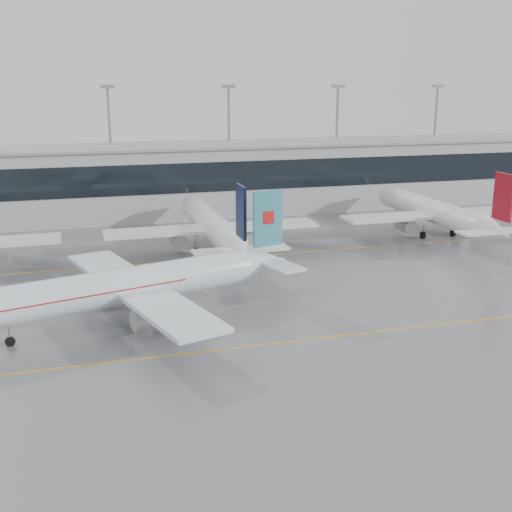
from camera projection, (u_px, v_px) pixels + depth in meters
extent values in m
plane|color=slate|center=(293.00, 341.00, 58.62)|extent=(320.00, 320.00, 0.00)
cube|color=#EBA20F|center=(293.00, 341.00, 58.62)|extent=(120.00, 0.25, 0.01)
cube|color=#EBA20F|center=(219.00, 258.00, 86.43)|extent=(120.00, 0.25, 0.01)
cube|color=#A8A7AB|center=(178.00, 181.00, 114.53)|extent=(180.00, 15.00, 12.00)
cube|color=black|center=(185.00, 178.00, 107.14)|extent=(180.00, 0.20, 5.00)
cube|color=gray|center=(177.00, 146.00, 112.92)|extent=(182.00, 16.00, 0.40)
cylinder|color=gray|center=(111.00, 151.00, 115.82)|extent=(0.50, 0.50, 22.00)
cube|color=gray|center=(107.00, 86.00, 112.88)|extent=(2.40, 1.00, 0.60)
cylinder|color=gray|center=(229.00, 148.00, 121.76)|extent=(0.50, 0.50, 22.00)
cube|color=gray|center=(229.00, 86.00, 118.82)|extent=(2.40, 1.00, 0.60)
cylinder|color=gray|center=(336.00, 145.00, 127.70)|extent=(0.50, 0.50, 22.00)
cube|color=gray|center=(338.00, 86.00, 124.75)|extent=(2.40, 1.00, 0.60)
cylinder|color=gray|center=(434.00, 142.00, 133.63)|extent=(0.50, 0.50, 22.00)
cube|color=gray|center=(438.00, 86.00, 130.69)|extent=(2.40, 1.00, 0.60)
cylinder|color=silver|center=(122.00, 287.00, 62.07)|extent=(27.30, 10.96, 3.59)
cone|color=silver|center=(264.00, 262.00, 70.54)|extent=(6.37, 4.99, 3.59)
cube|color=silver|center=(136.00, 288.00, 62.95)|extent=(12.94, 29.88, 0.45)
cube|color=silver|center=(266.00, 259.00, 70.57)|extent=(5.82, 11.73, 0.25)
cube|color=teal|center=(268.00, 219.00, 69.48)|extent=(3.56, 1.32, 6.12)
cylinder|color=#A5A5A5|center=(152.00, 318.00, 59.16)|extent=(4.04, 3.01, 2.10)
cylinder|color=#A5A5A5|center=(115.00, 290.00, 67.01)|extent=(4.04, 3.01, 2.10)
cylinder|color=gray|center=(9.00, 333.00, 57.26)|extent=(0.20, 0.20, 1.56)
cylinder|color=black|center=(10.00, 341.00, 57.46)|extent=(0.95, 0.54, 0.90)
cylinder|color=gray|center=(157.00, 314.00, 61.88)|extent=(0.24, 0.24, 1.56)
cylinder|color=black|center=(158.00, 321.00, 62.08)|extent=(1.18, 0.73, 1.10)
cylinder|color=gray|center=(137.00, 299.00, 66.13)|extent=(0.24, 0.24, 1.56)
cylinder|color=black|center=(137.00, 306.00, 66.33)|extent=(1.18, 0.73, 1.10)
cube|color=#B70F0F|center=(268.00, 217.00, 69.45)|extent=(1.47, 0.82, 1.40)
cube|color=#B70F0F|center=(91.00, 290.00, 60.48)|extent=(18.30, 8.42, 0.12)
cylinder|color=white|center=(210.00, 223.00, 90.08)|extent=(3.59, 27.36, 3.59)
cone|color=white|center=(190.00, 204.00, 104.61)|extent=(3.59, 4.00, 3.59)
cone|color=white|center=(240.00, 252.00, 74.80)|extent=(3.59, 5.60, 3.59)
cube|color=white|center=(213.00, 228.00, 88.79)|extent=(29.64, 5.00, 0.45)
cube|color=white|center=(241.00, 250.00, 74.54)|extent=(11.40, 2.80, 0.25)
cube|color=black|center=(241.00, 212.00, 73.16)|extent=(0.35, 3.60, 6.12)
cylinder|color=#A5A5A5|center=(178.00, 240.00, 88.35)|extent=(2.10, 3.60, 2.10)
cylinder|color=#A5A5A5|center=(245.00, 236.00, 90.94)|extent=(2.10, 3.60, 2.10)
cylinder|color=gray|center=(196.00, 226.00, 100.65)|extent=(0.20, 0.20, 1.56)
cylinder|color=black|center=(196.00, 230.00, 100.85)|extent=(0.30, 0.90, 0.90)
cylinder|color=gray|center=(196.00, 246.00, 87.70)|extent=(0.24, 0.24, 1.56)
cylinder|color=black|center=(196.00, 251.00, 87.90)|extent=(0.45, 1.10, 1.10)
cylinder|color=gray|center=(233.00, 243.00, 89.10)|extent=(0.24, 0.24, 1.56)
cylinder|color=black|center=(233.00, 249.00, 89.31)|extent=(0.45, 1.10, 1.10)
cylinder|color=white|center=(431.00, 210.00, 99.52)|extent=(3.59, 27.36, 3.59)
cone|color=white|center=(384.00, 194.00, 114.06)|extent=(3.59, 4.00, 3.59)
cone|color=white|center=(497.00, 233.00, 84.24)|extent=(3.59, 5.60, 3.59)
cube|color=white|center=(436.00, 214.00, 98.23)|extent=(29.64, 5.00, 0.45)
cube|color=white|center=(499.00, 231.00, 83.98)|extent=(11.40, 2.80, 0.25)
cube|color=maroon|center=(503.00, 197.00, 82.61)|extent=(0.35, 3.60, 6.12)
cylinder|color=#A5A5A5|center=(406.00, 225.00, 97.79)|extent=(2.10, 3.60, 2.10)
cylinder|color=#A5A5A5|center=(460.00, 222.00, 100.38)|extent=(2.10, 3.60, 2.10)
cylinder|color=gray|center=(397.00, 213.00, 110.09)|extent=(0.20, 0.20, 1.56)
cylinder|color=black|center=(396.00, 218.00, 110.29)|extent=(0.30, 0.90, 0.90)
cylinder|color=gray|center=(423.00, 230.00, 97.14)|extent=(0.24, 0.24, 1.56)
cylinder|color=black|center=(423.00, 235.00, 97.35)|extent=(0.45, 1.10, 1.10)
cylinder|color=gray|center=(453.00, 228.00, 98.55)|extent=(0.24, 0.24, 1.56)
cylinder|color=black|center=(453.00, 233.00, 98.75)|extent=(0.45, 1.10, 1.10)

